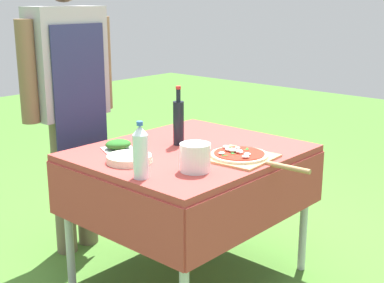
% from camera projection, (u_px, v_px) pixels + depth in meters
% --- Properties ---
extents(ground_plane, '(12.00, 12.00, 0.00)m').
position_uv_depth(ground_plane, '(190.00, 276.00, 3.00)').
color(ground_plane, '#477A2D').
extents(prep_table, '(1.12, 0.97, 0.74)m').
position_uv_depth(prep_table, '(190.00, 165.00, 2.83)').
color(prep_table, '#A83D38').
rests_on(prep_table, ground).
extents(person_cook, '(0.63, 0.22, 1.68)m').
position_uv_depth(person_cook, '(69.00, 90.00, 3.10)').
color(person_cook, '#70604C').
rests_on(person_cook, ground).
extents(pizza_on_peel, '(0.34, 0.55, 0.05)m').
position_uv_depth(pizza_on_peel, '(241.00, 156.00, 2.64)').
color(pizza_on_peel, tan).
rests_on(pizza_on_peel, prep_table).
extents(oil_bottle, '(0.06, 0.06, 0.32)m').
position_uv_depth(oil_bottle, '(179.00, 122.00, 2.87)').
color(oil_bottle, black).
rests_on(oil_bottle, prep_table).
extents(water_bottle, '(0.07, 0.07, 0.26)m').
position_uv_depth(water_bottle, '(140.00, 152.00, 2.33)').
color(water_bottle, silver).
rests_on(water_bottle, prep_table).
extents(herb_container, '(0.20, 0.19, 0.06)m').
position_uv_depth(herb_container, '(118.00, 145.00, 2.79)').
color(herb_container, silver).
rests_on(herb_container, prep_table).
extents(mixing_tub, '(0.14, 0.14, 0.13)m').
position_uv_depth(mixing_tub, '(195.00, 157.00, 2.44)').
color(mixing_tub, silver).
rests_on(mixing_tub, prep_table).
extents(plate_stack, '(0.22, 0.22, 0.03)m').
position_uv_depth(plate_stack, '(129.00, 159.00, 2.58)').
color(plate_stack, beige).
rests_on(plate_stack, prep_table).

